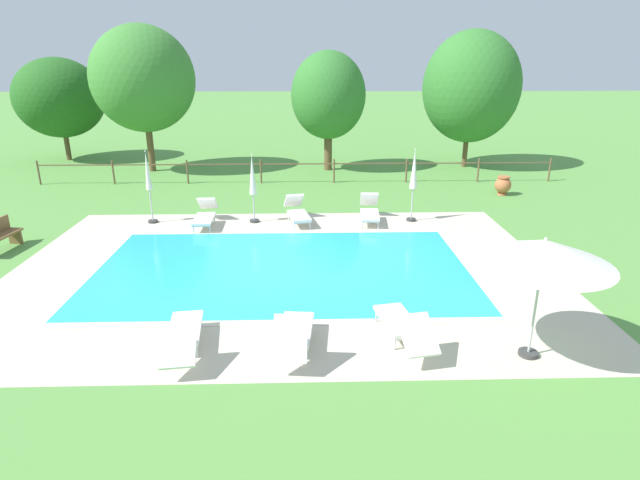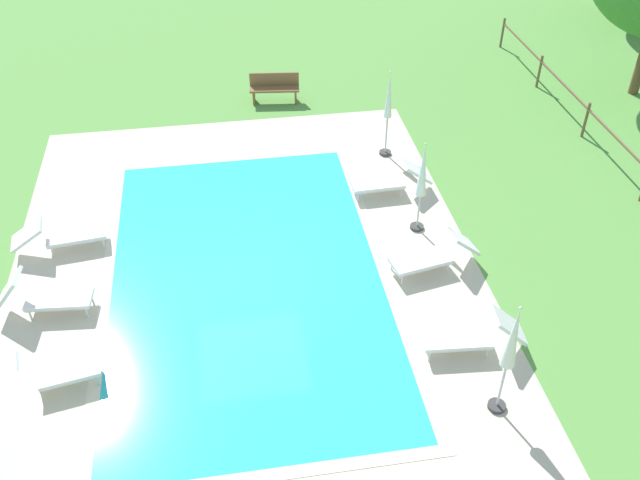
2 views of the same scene
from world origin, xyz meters
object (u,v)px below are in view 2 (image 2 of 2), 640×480
Objects in this scene: sun_lounger_north_near_steps at (389,180)px; patio_umbrella_closed_row_centre at (422,177)px; sun_lounger_north_mid at (45,296)px; sun_lounger_south_mid at (45,374)px; patio_umbrella_closed_row_west at (511,345)px; sun_lounger_south_near_corner at (471,335)px; patio_umbrella_closed_row_mid_west at (388,104)px; sun_lounger_north_end at (62,235)px; sun_lounger_north_far at (433,255)px; wooden_bench_lawn_side at (274,87)px.

patio_umbrella_closed_row_centre is (1.57, 0.32, 1.07)m from sun_lounger_north_near_steps.
patio_umbrella_closed_row_centre is (-1.51, 8.15, 1.04)m from sun_lounger_north_mid.
sun_lounger_south_mid is at bearing -55.64° from sun_lounger_north_near_steps.
patio_umbrella_closed_row_west is 1.06× the size of patio_umbrella_closed_row_centre.
patio_umbrella_closed_row_west is (1.43, 0.02, 1.20)m from sun_lounger_south_near_corner.
patio_umbrella_closed_row_mid_west is 1.05× the size of patio_umbrella_closed_row_centre.
sun_lounger_north_mid is at bearing -68.55° from sun_lounger_north_near_steps.
sun_lounger_north_near_steps is at bearing 111.45° from sun_lounger_north_mid.
sun_lounger_north_end is at bearing -177.04° from sun_lounger_south_mid.
sun_lounger_north_far is at bearing 105.30° from sun_lounger_south_mid.
sun_lounger_north_mid is 8.08m from sun_lounger_north_far.
sun_lounger_north_near_steps is at bearing -175.42° from sun_lounger_north_far.
sun_lounger_south_near_corner is 0.95× the size of sun_lounger_south_mid.
sun_lounger_north_far reaches higher than sun_lounger_north_end.
sun_lounger_north_mid is 8.46m from sun_lounger_south_near_corner.
sun_lounger_north_end is (-2.02, -8.00, -0.01)m from sun_lounger_north_far.
patio_umbrella_closed_row_centre reaches higher than sun_lounger_south_mid.
patio_umbrella_closed_row_centre reaches higher than sun_lounger_north_near_steps.
sun_lounger_south_near_corner is 0.86× the size of patio_umbrella_closed_row_centre.
patio_umbrella_closed_row_mid_west reaches higher than sun_lounger_south_mid.
sun_lounger_north_mid is 9.07m from patio_umbrella_closed_row_west.
sun_lounger_south_near_corner is at bearing -0.56° from patio_umbrella_closed_row_mid_west.
patio_umbrella_closed_row_west is 8.71m from patio_umbrella_closed_row_mid_west.
sun_lounger_north_far is 0.84× the size of patio_umbrella_closed_row_mid_west.
sun_lounger_south_mid is (2.13, -7.79, -0.01)m from sun_lounger_north_far.
sun_lounger_north_mid is at bearing -79.52° from patio_umbrella_closed_row_centre.
patio_umbrella_closed_row_centre is (3.40, -0.04, -0.06)m from patio_umbrella_closed_row_mid_west.
sun_lounger_north_far is 2.42m from sun_lounger_south_near_corner.
sun_lounger_south_near_corner is 7.84m from sun_lounger_south_mid.
sun_lounger_north_mid is 9.62m from patio_umbrella_closed_row_mid_west.
wooden_bench_lawn_side is at bearing -168.16° from patio_umbrella_closed_row_west.
patio_umbrella_closed_row_west reaches higher than sun_lounger_south_mid.
sun_lounger_north_near_steps is at bearing -11.11° from patio_umbrella_closed_row_mid_west.
wooden_bench_lawn_side reaches higher than sun_lounger_south_mid.
sun_lounger_north_mid is (3.08, -7.84, 0.02)m from sun_lounger_north_near_steps.
sun_lounger_north_mid is at bearing -172.08° from sun_lounger_south_mid.
sun_lounger_south_near_corner is at bearing 87.87° from sun_lounger_south_mid.
sun_lounger_north_far reaches higher than wooden_bench_lawn_side.
sun_lounger_south_near_corner is 7.37m from patio_umbrella_closed_row_mid_west.
sun_lounger_north_mid is 1.23× the size of wooden_bench_lawn_side.
wooden_bench_lawn_side is (-8.47, -2.51, 0.09)m from sun_lounger_north_far.
sun_lounger_north_near_steps is 5.90m from wooden_bench_lawn_side.
sun_lounger_north_mid is 0.95× the size of sun_lounger_south_near_corner.
sun_lounger_north_near_steps is 1.31× the size of wooden_bench_lawn_side.
sun_lounger_north_far is (3.03, 0.24, 0.01)m from sun_lounger_north_near_steps.
sun_lounger_south_mid is at bearing -48.52° from patio_umbrella_closed_row_mid_west.
sun_lounger_north_near_steps is 7.83m from sun_lounger_north_end.
sun_lounger_south_near_corner is 4.02m from patio_umbrella_closed_row_centre.
wooden_bench_lawn_side is (-8.52, 5.56, 0.07)m from sun_lounger_north_mid.
patio_umbrella_closed_row_west is at bearing 1.04° from sun_lounger_north_far.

